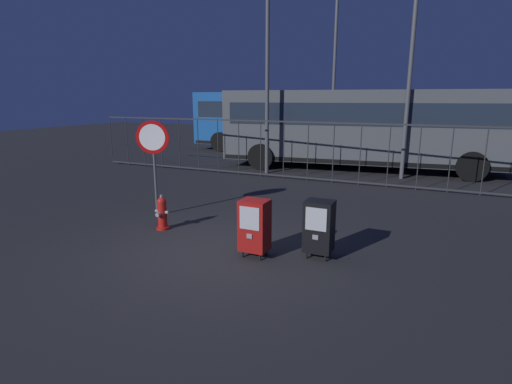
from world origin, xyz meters
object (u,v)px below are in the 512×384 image
stop_sign (153,148)px  bus_near (362,125)px  fire_hydrant (162,213)px  bus_far (296,119)px  street_light_near_right (268,42)px  newspaper_box_secondary (319,226)px  street_light_far_left (413,36)px  street_light_near_left (335,62)px  newspaper_box_primary (255,225)px

stop_sign → bus_near: size_ratio=0.21×
fire_hydrant → bus_near: bearing=75.1°
bus_far → street_light_near_right: street_light_near_right is taller
bus_far → street_light_near_right: bearing=-81.7°
newspaper_box_secondary → bus_far: bus_far is taller
stop_sign → fire_hydrant: bearing=-45.4°
newspaper_box_secondary → street_light_far_left: (0.64, 8.05, 4.10)m
stop_sign → street_light_far_left: (4.86, 7.13, 3.07)m
street_light_near_left → street_light_near_right: size_ratio=0.92×
newspaper_box_primary → street_light_near_right: (-2.97, 7.47, 4.04)m
street_light_near_right → bus_near: bearing=37.1°
stop_sign → street_light_near_left: 11.46m
newspaper_box_primary → bus_far: bearing=106.3°
fire_hydrant → newspaper_box_secondary: (3.45, -0.13, 0.22)m
fire_hydrant → street_light_far_left: bearing=62.7°
fire_hydrant → street_light_far_left: street_light_far_left is taller
newspaper_box_primary → stop_sign: bearing=157.3°
bus_near → bus_far: (-3.95, 3.65, 0.00)m
bus_near → street_light_near_right: bearing=-149.4°
stop_sign → street_light_near_right: size_ratio=0.28×
fire_hydrant → bus_near: size_ratio=0.07×
bus_far → newspaper_box_primary: bearing=-74.6°
fire_hydrant → newspaper_box_secondary: bearing=-2.2°
street_light_near_right → street_light_far_left: 4.75m
fire_hydrant → newspaper_box_primary: size_ratio=0.73×
bus_near → street_light_near_right: (-3.00, -2.26, 2.91)m
street_light_near_left → fire_hydrant: bearing=-92.8°
fire_hydrant → newspaper_box_secondary: 3.46m
street_light_far_left → bus_near: bearing=142.5°
newspaper_box_secondary → street_light_near_left: 12.85m
newspaper_box_primary → newspaper_box_secondary: same height
bus_far → street_light_near_right: size_ratio=1.30×
fire_hydrant → newspaper_box_primary: (2.41, -0.55, 0.22)m
newspaper_box_secondary → bus_near: (-1.01, 9.31, 1.14)m
street_light_near_right → street_light_far_left: street_light_far_left is taller
bus_near → street_light_far_left: size_ratio=1.31×
bus_far → street_light_near_left: street_light_near_left is taller
bus_near → bus_far: bearing=130.7°
bus_near → street_light_near_left: size_ratio=1.45×
bus_near → bus_far: size_ratio=1.02×
fire_hydrant → stop_sign: bearing=134.6°
newspaper_box_secondary → stop_sign: stop_sign is taller
bus_near → street_light_near_right: street_light_near_right is taller
street_light_near_right → newspaper_box_secondary: bearing=-60.4°
fire_hydrant → street_light_near_right: street_light_near_right is taller
fire_hydrant → street_light_near_left: (0.59, 11.84, 3.92)m
newspaper_box_secondary → bus_far: bearing=110.9°
fire_hydrant → bus_far: bearing=96.7°
fire_hydrant → street_light_near_right: bearing=94.6°
bus_near → newspaper_box_secondary: bearing=-90.4°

